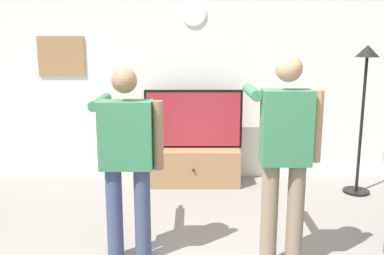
# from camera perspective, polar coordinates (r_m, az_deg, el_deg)

# --- Properties ---
(back_wall) EXTENTS (6.40, 0.10, 2.70)m
(back_wall) POSITION_cam_1_polar(r_m,az_deg,el_deg) (5.83, -0.07, 6.39)
(back_wall) COLOR silver
(back_wall) RESTS_ON ground_plane
(tv_stand) EXTENTS (1.21, 0.53, 0.48)m
(tv_stand) POSITION_cam_1_polar(r_m,az_deg,el_deg) (5.70, 0.11, -5.13)
(tv_stand) COLOR #997047
(tv_stand) RESTS_ON ground_plane
(television) EXTENTS (1.28, 0.07, 0.77)m
(television) POSITION_cam_1_polar(r_m,az_deg,el_deg) (5.60, 0.12, 1.14)
(television) COLOR black
(television) RESTS_ON tv_stand
(wall_clock) EXTENTS (0.32, 0.03, 0.32)m
(wall_clock) POSITION_cam_1_polar(r_m,az_deg,el_deg) (5.75, 0.11, 15.02)
(wall_clock) COLOR white
(framed_picture) EXTENTS (0.62, 0.04, 0.53)m
(framed_picture) POSITION_cam_1_polar(r_m,az_deg,el_deg) (6.01, -17.13, 9.11)
(framed_picture) COLOR #997047
(floor_lamp) EXTENTS (0.32, 0.32, 1.82)m
(floor_lamp) POSITION_cam_1_polar(r_m,az_deg,el_deg) (5.53, 21.97, 4.79)
(floor_lamp) COLOR black
(floor_lamp) RESTS_ON ground_plane
(person_standing_nearer_lamp) EXTENTS (0.62, 0.78, 1.67)m
(person_standing_nearer_lamp) POSITION_cam_1_polar(r_m,az_deg,el_deg) (3.63, -8.77, -3.46)
(person_standing_nearer_lamp) COLOR #384266
(person_standing_nearer_lamp) RESTS_ON ground_plane
(person_standing_nearer_couch) EXTENTS (0.57, 0.78, 1.77)m
(person_standing_nearer_couch) POSITION_cam_1_polar(r_m,az_deg,el_deg) (3.52, 12.20, -3.13)
(person_standing_nearer_couch) COLOR #7A6B56
(person_standing_nearer_couch) RESTS_ON ground_plane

